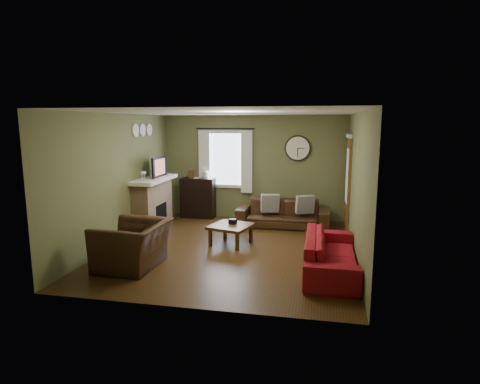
% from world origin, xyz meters
% --- Properties ---
extents(floor, '(4.60, 5.20, 0.00)m').
position_xyz_m(floor, '(0.00, 0.00, 0.00)').
color(floor, '#392510').
rests_on(floor, ground).
extents(ceiling, '(4.60, 5.20, 0.00)m').
position_xyz_m(ceiling, '(0.00, 0.00, 2.60)').
color(ceiling, white).
rests_on(ceiling, ground).
extents(wall_left, '(0.00, 5.20, 2.60)m').
position_xyz_m(wall_left, '(-2.30, 0.00, 1.30)').
color(wall_left, '#5E653C').
rests_on(wall_left, ground).
extents(wall_right, '(0.00, 5.20, 2.60)m').
position_xyz_m(wall_right, '(2.30, 0.00, 1.30)').
color(wall_right, '#5E653C').
rests_on(wall_right, ground).
extents(wall_back, '(4.60, 0.00, 2.60)m').
position_xyz_m(wall_back, '(0.00, 2.60, 1.30)').
color(wall_back, '#5E653C').
rests_on(wall_back, ground).
extents(wall_front, '(4.60, 0.00, 2.60)m').
position_xyz_m(wall_front, '(0.00, -2.60, 1.30)').
color(wall_front, '#5E653C').
rests_on(wall_front, ground).
extents(fireplace, '(0.40, 1.40, 1.10)m').
position_xyz_m(fireplace, '(-2.10, 1.15, 0.55)').
color(fireplace, tan).
rests_on(fireplace, floor).
extents(firebox, '(0.04, 0.60, 0.55)m').
position_xyz_m(firebox, '(-1.91, 1.15, 0.30)').
color(firebox, black).
rests_on(firebox, fireplace).
extents(mantel, '(0.58, 1.60, 0.08)m').
position_xyz_m(mantel, '(-2.07, 1.15, 1.14)').
color(mantel, white).
rests_on(mantel, fireplace).
extents(tv, '(0.08, 0.60, 0.35)m').
position_xyz_m(tv, '(-2.05, 1.30, 1.35)').
color(tv, black).
rests_on(tv, mantel).
extents(tv_screen, '(0.02, 0.62, 0.36)m').
position_xyz_m(tv_screen, '(-1.97, 1.30, 1.41)').
color(tv_screen, '#994C3F').
rests_on(tv_screen, mantel).
extents(medallion_left, '(0.28, 0.28, 0.03)m').
position_xyz_m(medallion_left, '(-2.28, 0.80, 2.25)').
color(medallion_left, white).
rests_on(medallion_left, wall_left).
extents(medallion_mid, '(0.28, 0.28, 0.03)m').
position_xyz_m(medallion_mid, '(-2.28, 1.15, 2.25)').
color(medallion_mid, white).
rests_on(medallion_mid, wall_left).
extents(medallion_right, '(0.28, 0.28, 0.03)m').
position_xyz_m(medallion_right, '(-2.28, 1.50, 2.25)').
color(medallion_right, white).
rests_on(medallion_right, wall_left).
extents(window_pane, '(1.00, 0.02, 1.30)m').
position_xyz_m(window_pane, '(-0.70, 2.58, 1.50)').
color(window_pane, silver).
rests_on(window_pane, wall_back).
extents(curtain_rod, '(0.03, 0.03, 1.50)m').
position_xyz_m(curtain_rod, '(-0.70, 2.48, 2.27)').
color(curtain_rod, black).
rests_on(curtain_rod, wall_back).
extents(curtain_left, '(0.28, 0.04, 1.55)m').
position_xyz_m(curtain_left, '(-1.25, 2.48, 1.45)').
color(curtain_left, silver).
rests_on(curtain_left, wall_back).
extents(curtain_right, '(0.28, 0.04, 1.55)m').
position_xyz_m(curtain_right, '(-0.15, 2.48, 1.45)').
color(curtain_right, silver).
rests_on(curtain_right, wall_back).
extents(wall_clock, '(0.64, 0.06, 0.64)m').
position_xyz_m(wall_clock, '(1.10, 2.55, 1.80)').
color(wall_clock, white).
rests_on(wall_clock, wall_back).
extents(door, '(0.05, 0.90, 2.10)m').
position_xyz_m(door, '(2.27, 1.85, 1.05)').
color(door, brown).
rests_on(door, floor).
extents(bookshelf, '(0.86, 0.37, 1.02)m').
position_xyz_m(bookshelf, '(-1.40, 2.39, 0.51)').
color(bookshelf, black).
rests_on(bookshelf, floor).
extents(book, '(0.19, 0.23, 0.02)m').
position_xyz_m(book, '(-1.49, 2.35, 0.96)').
color(book, '#472F15').
rests_on(book, bookshelf).
extents(sofa_brown, '(2.14, 0.84, 0.63)m').
position_xyz_m(sofa_brown, '(0.83, 1.90, 0.31)').
color(sofa_brown, black).
rests_on(sofa_brown, floor).
extents(pillow_left, '(0.44, 0.28, 0.42)m').
position_xyz_m(pillow_left, '(1.34, 1.88, 0.55)').
color(pillow_left, gray).
rests_on(pillow_left, sofa_brown).
extents(pillow_right, '(0.44, 0.24, 0.43)m').
position_xyz_m(pillow_right, '(0.53, 1.87, 0.55)').
color(pillow_right, gray).
rests_on(pillow_right, sofa_brown).
extents(sofa_red, '(0.82, 2.10, 0.61)m').
position_xyz_m(sofa_red, '(1.87, -0.86, 0.31)').
color(sofa_red, maroon).
rests_on(sofa_red, floor).
extents(armchair, '(1.06, 1.21, 0.76)m').
position_xyz_m(armchair, '(-1.40, -1.30, 0.38)').
color(armchair, black).
rests_on(armchair, floor).
extents(coffee_table, '(0.92, 0.92, 0.40)m').
position_xyz_m(coffee_table, '(-0.06, 0.27, 0.20)').
color(coffee_table, '#472F15').
rests_on(coffee_table, floor).
extents(tissue_box, '(0.17, 0.17, 0.10)m').
position_xyz_m(tissue_box, '(-0.04, 0.35, 0.40)').
color(tissue_box, black).
rests_on(tissue_box, coffee_table).
extents(wine_glass_a, '(0.07, 0.07, 0.21)m').
position_xyz_m(wine_glass_a, '(-2.05, 0.55, 1.29)').
color(wine_glass_a, white).
rests_on(wine_glass_a, mantel).
extents(wine_glass_b, '(0.07, 0.07, 0.20)m').
position_xyz_m(wine_glass_b, '(-2.05, 0.67, 1.28)').
color(wine_glass_b, white).
rests_on(wine_glass_b, mantel).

